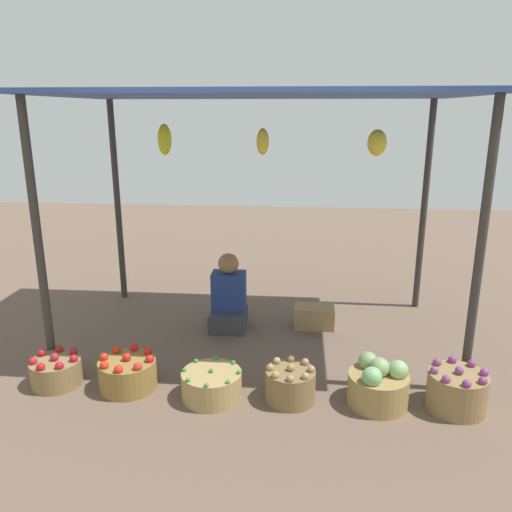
{
  "coord_description": "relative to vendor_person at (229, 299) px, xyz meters",
  "views": [
    {
      "loc": [
        0.37,
        -4.67,
        2.17
      ],
      "look_at": [
        0.0,
        -0.46,
        0.95
      ],
      "focal_mm": 35.6,
      "sensor_mm": 36.0,
      "label": 1
    }
  ],
  "objects": [
    {
      "name": "vendor_person",
      "position": [
        0.0,
        0.0,
        0.0
      ],
      "size": [
        0.36,
        0.44,
        0.78
      ],
      "color": "#3B3B42",
      "rests_on": "ground"
    },
    {
      "name": "wooden_crate_near_vendor",
      "position": [
        0.88,
        0.06,
        -0.18
      ],
      "size": [
        0.41,
        0.25,
        0.23
      ],
      "primitive_type": "cube",
      "color": "#98764C",
      "rests_on": "ground"
    },
    {
      "name": "basket_red_apples",
      "position": [
        -1.25,
        -1.27,
        -0.18
      ],
      "size": [
        0.41,
        0.41,
        0.27
      ],
      "color": "olive",
      "rests_on": "ground"
    },
    {
      "name": "basket_purple_onions",
      "position": [
        1.91,
        -1.35,
        -0.15
      ],
      "size": [
        0.44,
        0.44,
        0.35
      ],
      "color": "olive",
      "rests_on": "ground"
    },
    {
      "name": "basket_potatoes",
      "position": [
        0.67,
        -1.34,
        -0.17
      ],
      "size": [
        0.39,
        0.39,
        0.31
      ],
      "color": "olive",
      "rests_on": "ground"
    },
    {
      "name": "basket_red_tomatoes",
      "position": [
        -0.64,
        -1.28,
        -0.17
      ],
      "size": [
        0.46,
        0.46,
        0.3
      ],
      "color": "olive",
      "rests_on": "ground"
    },
    {
      "name": "market_stall_structure",
      "position": [
        0.34,
        -0.17,
        1.85
      ],
      "size": [
        3.73,
        2.12,
        2.32
      ],
      "color": "#38332D",
      "rests_on": "ground"
    },
    {
      "name": "ground_plane",
      "position": [
        0.34,
        -0.16,
        -0.3
      ],
      "size": [
        14.0,
        14.0,
        0.0
      ],
      "primitive_type": "plane",
      "color": "brown"
    },
    {
      "name": "basket_green_chilies",
      "position": [
        0.06,
        -1.36,
        -0.19
      ],
      "size": [
        0.47,
        0.47,
        0.25
      ],
      "color": "#A78953",
      "rests_on": "ground"
    },
    {
      "name": "basket_cabbages",
      "position": [
        1.33,
        -1.34,
        -0.14
      ],
      "size": [
        0.46,
        0.46,
        0.38
      ],
      "color": "#9B7D46",
      "rests_on": "ground"
    }
  ]
}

